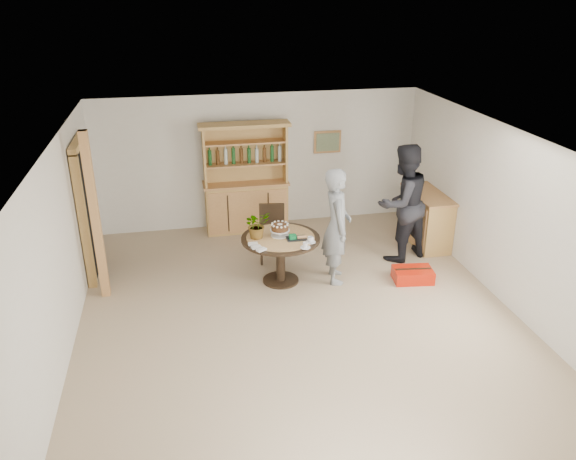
{
  "coord_description": "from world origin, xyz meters",
  "views": [
    {
      "loc": [
        -1.49,
        -6.51,
        4.26
      ],
      "look_at": [
        -0.03,
        0.68,
        1.05
      ],
      "focal_mm": 35.0,
      "sensor_mm": 36.0,
      "label": 1
    }
  ],
  "objects_px": {
    "sideboard": "(426,218)",
    "red_suitcase": "(413,275)",
    "adult_person": "(402,203)",
    "dining_chair": "(272,229)",
    "dining_table": "(281,246)",
    "hutch": "(246,195)",
    "teen_boy": "(337,226)"
  },
  "relations": [
    {
      "from": "sideboard",
      "to": "hutch",
      "type": "bearing_deg",
      "value": 157.79
    },
    {
      "from": "hutch",
      "to": "dining_table",
      "type": "height_order",
      "value": "hutch"
    },
    {
      "from": "dining_table",
      "to": "adult_person",
      "type": "bearing_deg",
      "value": 11.42
    },
    {
      "from": "teen_boy",
      "to": "red_suitcase",
      "type": "distance_m",
      "value": 1.46
    },
    {
      "from": "hutch",
      "to": "dining_table",
      "type": "distance_m",
      "value": 2.16
    },
    {
      "from": "sideboard",
      "to": "dining_table",
      "type": "distance_m",
      "value": 2.94
    },
    {
      "from": "adult_person",
      "to": "sideboard",
      "type": "bearing_deg",
      "value": -165.89
    },
    {
      "from": "dining_chair",
      "to": "red_suitcase",
      "type": "height_order",
      "value": "dining_chair"
    },
    {
      "from": "dining_chair",
      "to": "adult_person",
      "type": "height_order",
      "value": "adult_person"
    },
    {
      "from": "hutch",
      "to": "teen_boy",
      "type": "relative_size",
      "value": 1.12
    },
    {
      "from": "adult_person",
      "to": "red_suitcase",
      "type": "distance_m",
      "value": 1.21
    },
    {
      "from": "hutch",
      "to": "dining_chair",
      "type": "relative_size",
      "value": 2.16
    },
    {
      "from": "sideboard",
      "to": "adult_person",
      "type": "xyz_separation_m",
      "value": [
        -0.68,
        -0.48,
        0.52
      ]
    },
    {
      "from": "hutch",
      "to": "dining_table",
      "type": "relative_size",
      "value": 1.7
    },
    {
      "from": "teen_boy",
      "to": "red_suitcase",
      "type": "relative_size",
      "value": 2.81
    },
    {
      "from": "sideboard",
      "to": "teen_boy",
      "type": "bearing_deg",
      "value": -152.72
    },
    {
      "from": "adult_person",
      "to": "teen_boy",
      "type": "bearing_deg",
      "value": 1.88
    },
    {
      "from": "dining_table",
      "to": "dining_chair",
      "type": "height_order",
      "value": "dining_chair"
    },
    {
      "from": "red_suitcase",
      "to": "adult_person",
      "type": "bearing_deg",
      "value": 91.5
    },
    {
      "from": "sideboard",
      "to": "red_suitcase",
      "type": "relative_size",
      "value": 1.95
    },
    {
      "from": "dining_table",
      "to": "teen_boy",
      "type": "distance_m",
      "value": 0.91
    },
    {
      "from": "dining_chair",
      "to": "adult_person",
      "type": "distance_m",
      "value": 2.19
    },
    {
      "from": "dining_table",
      "to": "dining_chair",
      "type": "xyz_separation_m",
      "value": [
        0.01,
        0.83,
        -0.07
      ]
    },
    {
      "from": "hutch",
      "to": "dining_chair",
      "type": "bearing_deg",
      "value": -79.01
    },
    {
      "from": "adult_person",
      "to": "red_suitcase",
      "type": "relative_size",
      "value": 3.06
    },
    {
      "from": "adult_person",
      "to": "dining_chair",
      "type": "bearing_deg",
      "value": -31.6
    },
    {
      "from": "hutch",
      "to": "sideboard",
      "type": "height_order",
      "value": "hutch"
    },
    {
      "from": "hutch",
      "to": "sideboard",
      "type": "distance_m",
      "value": 3.29
    },
    {
      "from": "sideboard",
      "to": "adult_person",
      "type": "relative_size",
      "value": 0.64
    },
    {
      "from": "adult_person",
      "to": "red_suitcase",
      "type": "height_order",
      "value": "adult_person"
    },
    {
      "from": "dining_chair",
      "to": "teen_boy",
      "type": "relative_size",
      "value": 0.52
    },
    {
      "from": "red_suitcase",
      "to": "teen_boy",
      "type": "bearing_deg",
      "value": 173.13
    }
  ]
}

